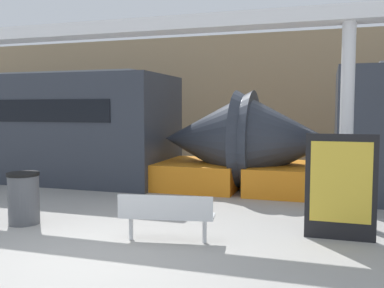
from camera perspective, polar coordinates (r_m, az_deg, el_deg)
ground_plane at (r=6.57m, az=-12.51°, el=-14.38°), size 60.00×60.00×0.00m
station_wall at (r=16.73m, az=6.73°, el=5.88°), size 56.00×0.20×5.00m
train_right at (r=14.62m, az=-22.42°, el=1.86°), size 14.94×2.93×3.20m
bench_near at (r=6.91m, az=-3.44°, el=-9.19°), size 1.57×0.68×0.79m
trash_bin at (r=8.60m, az=-21.53°, el=-6.72°), size 0.59×0.59×0.96m
poster_board at (r=7.37m, az=19.19°, el=-5.40°), size 1.12×0.07×1.74m
support_column_near at (r=8.53m, az=19.91°, el=2.60°), size 0.25×0.25×3.74m
canopy_beam at (r=8.70m, az=20.29°, el=15.94°), size 28.00×0.60×0.28m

